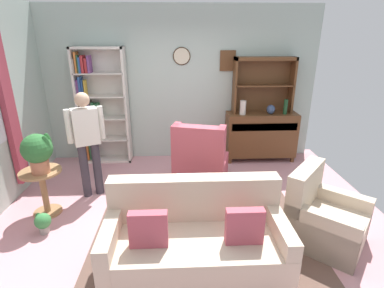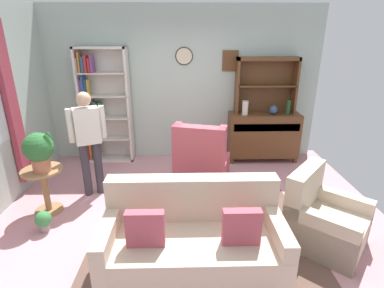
# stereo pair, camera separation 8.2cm
# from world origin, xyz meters

# --- Properties ---
(ground_plane) EXTENTS (5.40, 4.60, 0.02)m
(ground_plane) POSITION_xyz_m (0.00, 0.00, -0.01)
(ground_plane) COLOR #C68C93
(wall_back) EXTENTS (5.00, 0.09, 2.80)m
(wall_back) POSITION_xyz_m (0.00, 2.13, 1.40)
(wall_back) COLOR #ADC1B7
(wall_back) RESTS_ON ground_plane
(area_rug) EXTENTS (2.61, 2.08, 0.01)m
(area_rug) POSITION_xyz_m (0.20, -0.30, 0.00)
(area_rug) COLOR brown
(area_rug) RESTS_ON ground_plane
(bookshelf) EXTENTS (0.90, 0.30, 2.10)m
(bookshelf) POSITION_xyz_m (-1.52, 1.94, 1.05)
(bookshelf) COLOR silver
(bookshelf) RESTS_ON ground_plane
(sideboard) EXTENTS (1.30, 0.45, 0.92)m
(sideboard) POSITION_xyz_m (1.49, 1.86, 0.51)
(sideboard) COLOR brown
(sideboard) RESTS_ON ground_plane
(sideboard_hutch) EXTENTS (1.10, 0.26, 1.00)m
(sideboard_hutch) POSITION_xyz_m (1.49, 1.97, 1.56)
(sideboard_hutch) COLOR brown
(sideboard_hutch) RESTS_ON sideboard
(vase_tall) EXTENTS (0.11, 0.11, 0.26)m
(vase_tall) POSITION_xyz_m (1.10, 1.78, 1.05)
(vase_tall) COLOR beige
(vase_tall) RESTS_ON sideboard
(vase_round) EXTENTS (0.15, 0.15, 0.17)m
(vase_round) POSITION_xyz_m (1.62, 1.79, 1.01)
(vase_round) COLOR #33476B
(vase_round) RESTS_ON sideboard
(bottle_wine) EXTENTS (0.07, 0.07, 0.27)m
(bottle_wine) POSITION_xyz_m (1.88, 1.77, 1.06)
(bottle_wine) COLOR #194223
(bottle_wine) RESTS_ON sideboard
(couch_floral) EXTENTS (1.80, 0.86, 0.90)m
(couch_floral) POSITION_xyz_m (0.08, -0.93, 0.31)
(couch_floral) COLOR beige
(couch_floral) RESTS_ON ground_plane
(armchair_floral) EXTENTS (1.08, 1.08, 0.88)m
(armchair_floral) POSITION_xyz_m (1.58, -0.59, 0.29)
(armchair_floral) COLOR beige
(armchair_floral) RESTS_ON ground_plane
(wingback_chair) EXTENTS (0.97, 0.98, 1.05)m
(wingback_chair) POSITION_xyz_m (0.27, 0.85, 0.38)
(wingback_chair) COLOR #B74C5B
(wingback_chair) RESTS_ON ground_plane
(plant_stand) EXTENTS (0.52, 0.52, 0.64)m
(plant_stand) POSITION_xyz_m (-1.88, 0.15, 0.39)
(plant_stand) COLOR #997047
(plant_stand) RESTS_ON ground_plane
(potted_plant_large) EXTENTS (0.37, 0.37, 0.52)m
(potted_plant_large) POSITION_xyz_m (-1.83, 0.09, 0.94)
(potted_plant_large) COLOR #AD6B4C
(potted_plant_large) RESTS_ON plant_stand
(potted_plant_small) EXTENTS (0.19, 0.19, 0.27)m
(potted_plant_small) POSITION_xyz_m (-1.74, -0.29, 0.15)
(potted_plant_small) COLOR gray
(potted_plant_small) RESTS_ON ground_plane
(person_reading) EXTENTS (0.51, 0.32, 1.56)m
(person_reading) POSITION_xyz_m (-1.38, 0.63, 0.91)
(person_reading) COLOR #38333D
(person_reading) RESTS_ON ground_plane
(coffee_table) EXTENTS (0.80, 0.50, 0.42)m
(coffee_table) POSITION_xyz_m (0.15, 0.02, 0.35)
(coffee_table) COLOR brown
(coffee_table) RESTS_ON ground_plane
(book_stack) EXTENTS (0.21, 0.16, 0.05)m
(book_stack) POSITION_xyz_m (0.13, 0.10, 0.45)
(book_stack) COLOR #B22D33
(book_stack) RESTS_ON coffee_table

